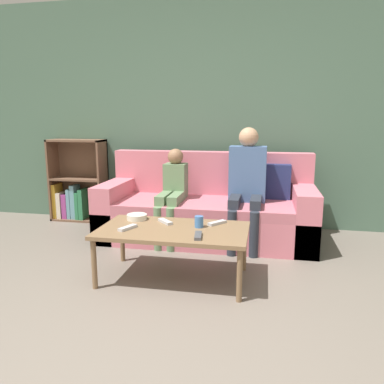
{
  "coord_description": "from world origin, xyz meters",
  "views": [
    {
      "loc": [
        0.64,
        -1.62,
        1.25
      ],
      "look_at": [
        0.02,
        1.59,
        0.6
      ],
      "focal_mm": 35.0,
      "sensor_mm": 36.0,
      "label": 1
    }
  ],
  "objects_px": {
    "tv_remote_2": "(128,228)",
    "snack_bowl": "(137,217)",
    "person_child": "(173,190)",
    "tv_remote_3": "(165,222)",
    "bookshelf": "(77,189)",
    "person_adult": "(247,179)",
    "tv_remote_1": "(198,236)",
    "cup_near": "(199,222)",
    "coffee_table": "(173,233)",
    "couch": "(208,211)",
    "tv_remote_0": "(217,223)"
  },
  "relations": [
    {
      "from": "tv_remote_2",
      "to": "snack_bowl",
      "type": "relative_size",
      "value": 1.04
    },
    {
      "from": "person_child",
      "to": "tv_remote_3",
      "type": "distance_m",
      "value": 0.82
    },
    {
      "from": "bookshelf",
      "to": "person_adult",
      "type": "height_order",
      "value": "person_adult"
    },
    {
      "from": "bookshelf",
      "to": "tv_remote_1",
      "type": "relative_size",
      "value": 5.71
    },
    {
      "from": "cup_near",
      "to": "tv_remote_2",
      "type": "bearing_deg",
      "value": -163.73
    },
    {
      "from": "bookshelf",
      "to": "person_child",
      "type": "distance_m",
      "value": 1.49
    },
    {
      "from": "coffee_table",
      "to": "person_adult",
      "type": "xyz_separation_m",
      "value": [
        0.51,
        0.99,
        0.29
      ]
    },
    {
      "from": "couch",
      "to": "person_adult",
      "type": "distance_m",
      "value": 0.56
    },
    {
      "from": "tv_remote_1",
      "to": "tv_remote_2",
      "type": "xyz_separation_m",
      "value": [
        -0.56,
        0.09,
        0.0
      ]
    },
    {
      "from": "bookshelf",
      "to": "coffee_table",
      "type": "bearing_deg",
      "value": -43.28
    },
    {
      "from": "bookshelf",
      "to": "coffee_table",
      "type": "relative_size",
      "value": 0.87
    },
    {
      "from": "cup_near",
      "to": "tv_remote_0",
      "type": "xyz_separation_m",
      "value": [
        0.13,
        0.11,
        -0.03
      ]
    },
    {
      "from": "person_child",
      "to": "tv_remote_0",
      "type": "height_order",
      "value": "person_child"
    },
    {
      "from": "tv_remote_1",
      "to": "person_adult",
      "type": "bearing_deg",
      "value": 68.7
    },
    {
      "from": "person_adult",
      "to": "cup_near",
      "type": "xyz_separation_m",
      "value": [
        -0.32,
        -0.92,
        -0.21
      ]
    },
    {
      "from": "cup_near",
      "to": "tv_remote_2",
      "type": "height_order",
      "value": "cup_near"
    },
    {
      "from": "tv_remote_2",
      "to": "snack_bowl",
      "type": "xyz_separation_m",
      "value": [
        -0.02,
        0.28,
        0.01
      ]
    },
    {
      "from": "coffee_table",
      "to": "tv_remote_0",
      "type": "distance_m",
      "value": 0.37
    },
    {
      "from": "cup_near",
      "to": "tv_remote_2",
      "type": "relative_size",
      "value": 0.51
    },
    {
      "from": "snack_bowl",
      "to": "person_child",
      "type": "bearing_deg",
      "value": 80.64
    },
    {
      "from": "snack_bowl",
      "to": "couch",
      "type": "bearing_deg",
      "value": 62.23
    },
    {
      "from": "couch",
      "to": "tv_remote_2",
      "type": "distance_m",
      "value": 1.25
    },
    {
      "from": "person_adult",
      "to": "snack_bowl",
      "type": "xyz_separation_m",
      "value": [
        -0.87,
        -0.8,
        -0.23
      ]
    },
    {
      "from": "person_adult",
      "to": "tv_remote_1",
      "type": "xyz_separation_m",
      "value": [
        -0.28,
        -1.16,
        -0.24
      ]
    },
    {
      "from": "person_child",
      "to": "tv_remote_3",
      "type": "height_order",
      "value": "person_child"
    },
    {
      "from": "cup_near",
      "to": "tv_remote_1",
      "type": "xyz_separation_m",
      "value": [
        0.04,
        -0.24,
        -0.03
      ]
    },
    {
      "from": "tv_remote_1",
      "to": "tv_remote_3",
      "type": "bearing_deg",
      "value": 128.38
    },
    {
      "from": "cup_near",
      "to": "tv_remote_0",
      "type": "bearing_deg",
      "value": 41.86
    },
    {
      "from": "person_child",
      "to": "snack_bowl",
      "type": "bearing_deg",
      "value": -99.14
    },
    {
      "from": "person_adult",
      "to": "person_child",
      "type": "xyz_separation_m",
      "value": [
        -0.75,
        -0.05,
        -0.13
      ]
    },
    {
      "from": "bookshelf",
      "to": "tv_remote_0",
      "type": "bearing_deg",
      "value": -34.59
    },
    {
      "from": "coffee_table",
      "to": "snack_bowl",
      "type": "bearing_deg",
      "value": 151.63
    },
    {
      "from": "cup_near",
      "to": "snack_bowl",
      "type": "bearing_deg",
      "value": 167.32
    },
    {
      "from": "person_adult",
      "to": "cup_near",
      "type": "relative_size",
      "value": 12.94
    },
    {
      "from": "bookshelf",
      "to": "snack_bowl",
      "type": "relative_size",
      "value": 5.92
    },
    {
      "from": "tv_remote_2",
      "to": "snack_bowl",
      "type": "bearing_deg",
      "value": 117.68
    },
    {
      "from": "person_adult",
      "to": "bookshelf",
      "type": "bearing_deg",
      "value": 166.93
    },
    {
      "from": "coffee_table",
      "to": "tv_remote_1",
      "type": "xyz_separation_m",
      "value": [
        0.23,
        -0.17,
        0.05
      ]
    },
    {
      "from": "bookshelf",
      "to": "coffee_table",
      "type": "distance_m",
      "value": 2.21
    },
    {
      "from": "snack_bowl",
      "to": "coffee_table",
      "type": "bearing_deg",
      "value": -28.37
    },
    {
      "from": "cup_near",
      "to": "snack_bowl",
      "type": "relative_size",
      "value": 0.53
    },
    {
      "from": "tv_remote_3",
      "to": "person_child",
      "type": "bearing_deg",
      "value": 56.88
    },
    {
      "from": "person_adult",
      "to": "person_child",
      "type": "distance_m",
      "value": 0.76
    },
    {
      "from": "couch",
      "to": "cup_near",
      "type": "relative_size",
      "value": 24.28
    },
    {
      "from": "tv_remote_0",
      "to": "snack_bowl",
      "type": "height_order",
      "value": "snack_bowl"
    },
    {
      "from": "cup_near",
      "to": "tv_remote_1",
      "type": "height_order",
      "value": "cup_near"
    },
    {
      "from": "coffee_table",
      "to": "tv_remote_3",
      "type": "bearing_deg",
      "value": 125.42
    },
    {
      "from": "person_child",
      "to": "tv_remote_2",
      "type": "distance_m",
      "value": 1.03
    },
    {
      "from": "bookshelf",
      "to": "tv_remote_1",
      "type": "bearing_deg",
      "value": -42.61
    },
    {
      "from": "tv_remote_2",
      "to": "snack_bowl",
      "type": "height_order",
      "value": "snack_bowl"
    }
  ]
}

